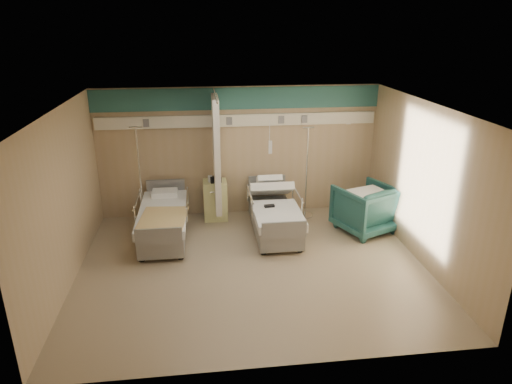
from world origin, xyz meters
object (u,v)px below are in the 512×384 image
iv_stand_left (143,205)px  bed_right (274,219)px  bed_left (164,224)px  bedside_cabinet (215,200)px  visitor_armchair (365,208)px  iv_stand_right (305,199)px

iv_stand_left → bed_right: bearing=-16.7°
bed_left → bedside_cabinet: bedside_cabinet is taller
bed_left → visitor_armchair: (4.05, -0.10, 0.17)m
bed_right → iv_stand_left: iv_stand_left is taller
bed_left → iv_stand_right: size_ratio=1.08×
bedside_cabinet → iv_stand_left: bearing=-176.4°
bed_right → visitor_armchair: (1.85, -0.10, 0.17)m
bedside_cabinet → iv_stand_left: (-1.53, -0.10, 0.01)m
bedside_cabinet → visitor_armchair: (3.00, -1.00, 0.06)m
bed_right → visitor_armchair: bearing=-3.2°
bed_left → bedside_cabinet: bearing=40.6°
bedside_cabinet → iv_stand_right: size_ratio=0.42×
iv_stand_right → iv_stand_left: (-3.50, 0.02, 0.02)m
iv_stand_right → iv_stand_left: bearing=179.6°
bed_left → iv_stand_left: 0.94m
visitor_armchair → iv_stand_left: size_ratio=0.51×
bed_left → visitor_armchair: size_ratio=2.02×
bedside_cabinet → visitor_armchair: visitor_armchair is taller
bed_right → iv_stand_right: (0.82, 0.78, 0.10)m
iv_stand_left → visitor_armchair: bearing=-11.3°
bed_right → visitor_armchair: 1.86m
visitor_armchair → iv_stand_right: bearing=-63.3°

